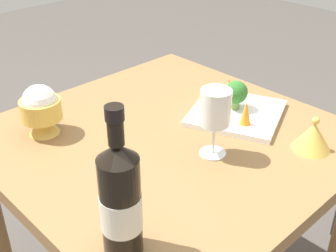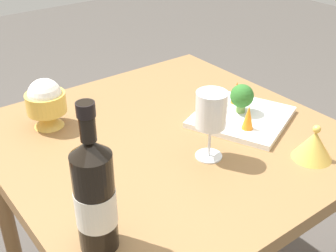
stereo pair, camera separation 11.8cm
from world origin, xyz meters
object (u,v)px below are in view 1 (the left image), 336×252
object	(u,v)px
rice_bowl	(41,109)
rice_bowl_lid	(313,136)
serving_plate	(236,113)
carrot_garnish_left	(229,89)
wine_bottle	(120,200)
carrot_garnish_right	(246,113)
wine_glass	(215,109)
broccoli_floret	(236,93)

from	to	relation	value
rice_bowl	rice_bowl_lid	size ratio (longest dim) A/B	1.42
serving_plate	carrot_garnish_left	size ratio (longest dim) A/B	4.82
serving_plate	carrot_garnish_left	xyz separation A→B (m)	(-0.07, 0.04, 0.04)
wine_bottle	carrot_garnish_right	xyz separation A→B (m)	(-0.12, 0.53, -0.07)
wine_glass	wine_bottle	bearing A→B (deg)	-75.14
rice_bowl	carrot_garnish_left	bearing A→B (deg)	64.44
wine_bottle	broccoli_floret	size ratio (longest dim) A/B	3.57
wine_bottle	rice_bowl_lid	bearing A→B (deg)	83.79
serving_plate	broccoli_floret	xyz separation A→B (m)	(-0.01, 0.01, 0.06)
rice_bowl	carrot_garnish_left	size ratio (longest dim) A/B	2.08
wine_glass	rice_bowl	xyz separation A→B (m)	(-0.39, -0.25, -0.05)
broccoli_floret	carrot_garnish_left	distance (m)	0.06
wine_glass	broccoli_floret	size ratio (longest dim) A/B	2.09
rice_bowl	carrot_garnish_left	xyz separation A→B (m)	(0.24, 0.50, -0.02)
rice_bowl	serving_plate	xyz separation A→B (m)	(0.30, 0.46, -0.07)
wine_glass	serving_plate	distance (m)	0.25
carrot_garnish_right	carrot_garnish_left	bearing A→B (deg)	146.82
broccoli_floret	carrot_garnish_left	world-z (taller)	broccoli_floret
rice_bowl_lid	wine_glass	bearing A→B (deg)	-128.33
serving_plate	carrot_garnish_right	world-z (taller)	carrot_garnish_right
wine_glass	broccoli_floret	world-z (taller)	wine_glass
rice_bowl_lid	broccoli_floret	bearing A→B (deg)	177.71
wine_glass	carrot_garnish_left	xyz separation A→B (m)	(-0.15, 0.24, -0.08)
wine_glass	serving_plate	world-z (taller)	wine_glass
wine_bottle	carrot_garnish_right	size ratio (longest dim) A/B	4.42
rice_bowl	rice_bowl_lid	distance (m)	0.72
wine_glass	rice_bowl	bearing A→B (deg)	-146.87
rice_bowl	carrot_garnish_right	distance (m)	0.55
rice_bowl_lid	serving_plate	size ratio (longest dim) A/B	0.30
rice_bowl	broccoli_floret	xyz separation A→B (m)	(0.29, 0.47, -0.01)
serving_plate	rice_bowl_lid	bearing A→B (deg)	-0.32
rice_bowl	serving_plate	distance (m)	0.55
rice_bowl	rice_bowl_lid	world-z (taller)	rice_bowl
rice_bowl	carrot_garnish_left	distance (m)	0.55
wine_bottle	wine_glass	xyz separation A→B (m)	(-0.10, 0.37, 0.01)
wine_glass	carrot_garnish_left	world-z (taller)	wine_glass
wine_bottle	wine_glass	bearing A→B (deg)	104.86
serving_plate	carrot_garnish_right	xyz separation A→B (m)	(0.07, -0.04, 0.04)
broccoli_floret	wine_glass	bearing A→B (deg)	-64.80
serving_plate	rice_bowl	bearing A→B (deg)	-123.51
rice_bowl_lid	carrot_garnish_right	bearing A→B (deg)	-166.47
carrot_garnish_right	rice_bowl	bearing A→B (deg)	-131.73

